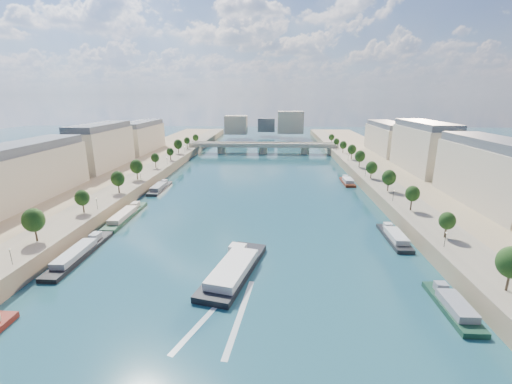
# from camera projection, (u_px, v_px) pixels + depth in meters

# --- Properties ---
(ground) EXTENTS (700.00, 700.00, 0.00)m
(ground) POSITION_uv_depth(u_px,v_px,m) (254.00, 200.00, 145.61)
(ground) COLOR #0C3237
(ground) RESTS_ON ground
(quay_left) EXTENTS (44.00, 520.00, 5.00)m
(quay_left) POSITION_uv_depth(u_px,v_px,m) (89.00, 192.00, 148.44)
(quay_left) COLOR #9E8460
(quay_left) RESTS_ON ground
(quay_right) EXTENTS (44.00, 520.00, 5.00)m
(quay_right) POSITION_uv_depth(u_px,v_px,m) (428.00, 197.00, 141.42)
(quay_right) COLOR #9E8460
(quay_right) RESTS_ON ground
(pave_left) EXTENTS (14.00, 520.00, 0.10)m
(pave_left) POSITION_uv_depth(u_px,v_px,m) (122.00, 187.00, 147.01)
(pave_left) COLOR gray
(pave_left) RESTS_ON quay_left
(pave_right) EXTENTS (14.00, 520.00, 0.10)m
(pave_right) POSITION_uv_depth(u_px,v_px,m) (392.00, 190.00, 141.45)
(pave_right) COLOR gray
(pave_right) RESTS_ON quay_right
(trees_left) EXTENTS (4.80, 268.80, 8.26)m
(trees_left) POSITION_uv_depth(u_px,v_px,m) (127.00, 174.00, 147.35)
(trees_left) COLOR #382B1E
(trees_left) RESTS_ON ground
(trees_right) EXTENTS (4.80, 268.80, 8.26)m
(trees_right) POSITION_uv_depth(u_px,v_px,m) (381.00, 172.00, 149.67)
(trees_right) COLOR #382B1E
(trees_right) RESTS_ON ground
(lamps_left) EXTENTS (0.36, 200.36, 4.28)m
(lamps_left) POSITION_uv_depth(u_px,v_px,m) (122.00, 187.00, 136.44)
(lamps_left) COLOR black
(lamps_left) RESTS_ON ground
(lamps_right) EXTENTS (0.36, 200.36, 4.28)m
(lamps_right) POSITION_uv_depth(u_px,v_px,m) (378.00, 181.00, 145.72)
(lamps_right) COLOR black
(lamps_right) RESTS_ON ground
(buildings_left) EXTENTS (16.00, 226.00, 23.20)m
(buildings_left) POSITION_uv_depth(u_px,v_px,m) (71.00, 155.00, 156.78)
(buildings_left) COLOR beige
(buildings_left) RESTS_ON ground
(buildings_right) EXTENTS (16.00, 226.00, 23.20)m
(buildings_right) POSITION_uv_depth(u_px,v_px,m) (451.00, 159.00, 148.49)
(buildings_right) COLOR beige
(buildings_right) RESTS_ON ground
(skyline) EXTENTS (79.00, 42.00, 22.00)m
(skyline) POSITION_uv_depth(u_px,v_px,m) (269.00, 123.00, 352.29)
(skyline) COLOR beige
(skyline) RESTS_ON ground
(bridge) EXTENTS (112.00, 12.00, 8.15)m
(bridge) POSITION_uv_depth(u_px,v_px,m) (263.00, 147.00, 260.36)
(bridge) COLOR #C1B79E
(bridge) RESTS_ON ground
(tour_barge) EXTENTS (15.58, 31.41, 4.10)m
(tour_barge) POSITION_uv_depth(u_px,v_px,m) (234.00, 269.00, 85.39)
(tour_barge) COLOR black
(tour_barge) RESTS_ON ground
(wake) EXTENTS (13.70, 25.96, 0.04)m
(wake) POSITION_uv_depth(u_px,v_px,m) (225.00, 314.00, 69.83)
(wake) COLOR silver
(wake) RESTS_ON ground
(moored_barges_left) EXTENTS (5.00, 157.24, 3.60)m
(moored_barges_left) POSITION_uv_depth(u_px,v_px,m) (83.00, 251.00, 96.20)
(moored_barges_left) COLOR #1C213E
(moored_barges_left) RESTS_ON ground
(moored_barges_right) EXTENTS (5.00, 160.42, 3.60)m
(moored_barges_right) POSITION_uv_depth(u_px,v_px,m) (412.00, 258.00, 91.98)
(moored_barges_right) COLOR black
(moored_barges_right) RESTS_ON ground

